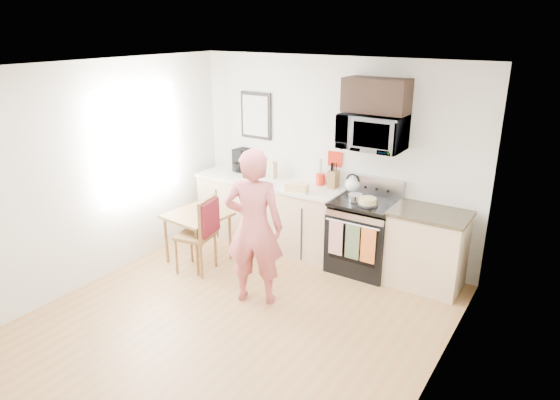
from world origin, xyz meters
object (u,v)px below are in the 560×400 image
Objects in this scene: chair at (204,225)px; cake at (367,202)px; person at (254,227)px; microwave at (373,132)px; range at (363,237)px; dining_table at (197,219)px.

cake reaches higher than chair.
cake is (0.79, 1.23, 0.08)m from person.
range is at bearing -89.94° from microwave.
cake is at bearing -56.63° from range.
dining_table is at bearing -157.41° from cake.
cake is (1.98, 0.82, 0.38)m from dining_table.
microwave reaches higher than range.
microwave is 2.93× the size of cake.
dining_table is 0.35m from chair.
range is 1.17× the size of chair.
chair is (0.29, -0.19, 0.05)m from dining_table.
chair is at bearing -142.38° from microwave.
range is 0.55m from cake.
range is 1.53× the size of microwave.
person is 1.29m from dining_table.
microwave reaches higher than dining_table.
microwave is at bearing -139.72° from person.
dining_table is (-1.90, -0.94, 0.15)m from range.
person reaches higher than cake.
range is at bearing -141.47° from person.
person is 2.50× the size of dining_table.
microwave reaches higher than person.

